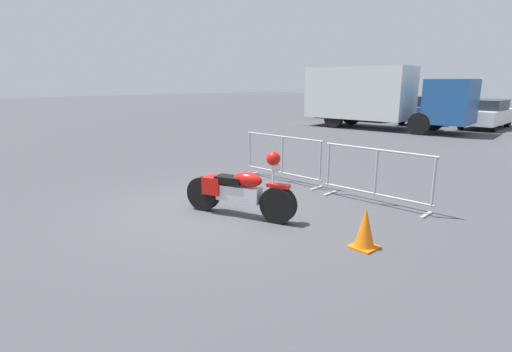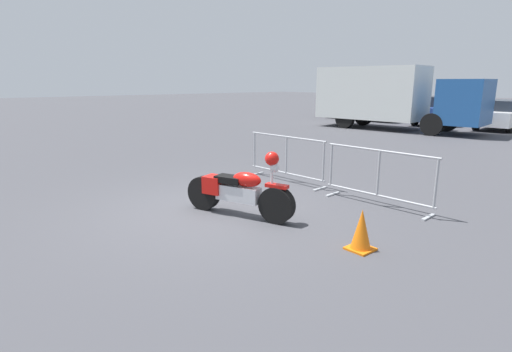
{
  "view_description": "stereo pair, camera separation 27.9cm",
  "coord_description": "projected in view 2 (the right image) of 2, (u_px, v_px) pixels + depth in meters",
  "views": [
    {
      "loc": [
        5.6,
        -4.01,
        2.29
      ],
      "look_at": [
        0.52,
        0.65,
        0.65
      ],
      "focal_mm": 28.0,
      "sensor_mm": 36.0,
      "label": 1
    },
    {
      "loc": [
        5.78,
        -3.8,
        2.29
      ],
      "look_at": [
        0.52,
        0.65,
        0.65
      ],
      "focal_mm": 28.0,
      "sensor_mm": 36.0,
      "label": 2
    }
  ],
  "objects": [
    {
      "name": "parked_car_black",
      "position": [
        354.0,
        105.0,
        26.19
      ],
      "size": [
        2.08,
        4.52,
        1.5
      ],
      "rotation": [
        0.0,
        0.0,
        1.64
      ],
      "color": "black",
      "rests_on": "ground"
    },
    {
      "name": "motorcycle",
      "position": [
        238.0,
        191.0,
        6.88
      ],
      "size": [
        2.03,
        0.88,
        1.19
      ],
      "rotation": [
        0.0,
        0.0,
        0.35
      ],
      "color": "black",
      "rests_on": "ground"
    },
    {
      "name": "box_truck",
      "position": [
        389.0,
        95.0,
        19.16
      ],
      "size": [
        7.92,
        3.21,
        2.98
      ],
      "rotation": [
        0.0,
        0.0,
        0.13
      ],
      "color": "silver",
      "rests_on": "ground"
    },
    {
      "name": "parked_car_blue",
      "position": [
        441.0,
        110.0,
        21.47
      ],
      "size": [
        2.08,
        4.51,
        1.5
      ],
      "rotation": [
        0.0,
        0.0,
        1.64
      ],
      "color": "#284799",
      "rests_on": "ground"
    },
    {
      "name": "parked_car_silver",
      "position": [
        394.0,
        108.0,
        23.87
      ],
      "size": [
        1.96,
        4.25,
        1.41
      ],
      "rotation": [
        0.0,
        0.0,
        1.64
      ],
      "color": "#B7BABF",
      "rests_on": "ground"
    },
    {
      "name": "parked_car_white",
      "position": [
        502.0,
        115.0,
        19.33
      ],
      "size": [
        1.95,
        4.24,
        1.4
      ],
      "rotation": [
        0.0,
        0.0,
        1.64
      ],
      "color": "white",
      "rests_on": "ground"
    },
    {
      "name": "traffic_cone",
      "position": [
        361.0,
        230.0,
        5.5
      ],
      "size": [
        0.34,
        0.34,
        0.59
      ],
      "color": "orange",
      "rests_on": "ground"
    },
    {
      "name": "crowd_barrier_far",
      "position": [
        378.0,
        177.0,
        7.42
      ],
      "size": [
        2.23,
        0.57,
        1.07
      ],
      "rotation": [
        0.0,
        0.0,
        0.06
      ],
      "color": "#9EA0A5",
      "rests_on": "ground"
    },
    {
      "name": "ground_plane",
      "position": [
        210.0,
        211.0,
        7.21
      ],
      "size": [
        120.0,
        120.0,
        0.0
      ],
      "primitive_type": "plane",
      "color": "#424247"
    },
    {
      "name": "crowd_barrier_near",
      "position": [
        286.0,
        158.0,
        9.24
      ],
      "size": [
        2.23,
        0.57,
        1.07
      ],
      "rotation": [
        0.0,
        0.0,
        0.06
      ],
      "color": "#9EA0A5",
      "rests_on": "ground"
    }
  ]
}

